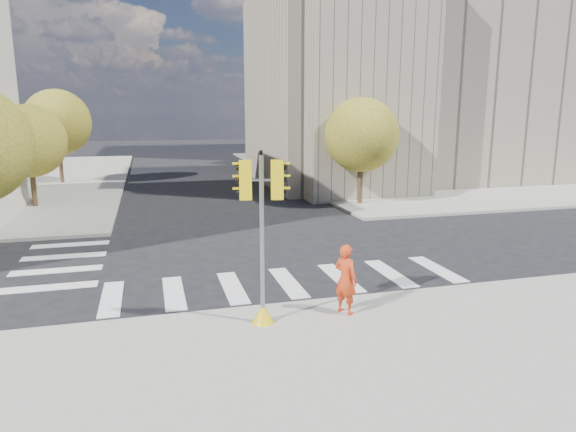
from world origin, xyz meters
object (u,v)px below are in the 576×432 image
Objects in this scene: lamp_near at (344,124)px; lamp_far at (287,120)px; traffic_signal at (262,253)px; photographer at (346,279)px.

lamp_far is (0.00, 14.00, 0.00)m from lamp_near.
traffic_signal is 2.32× the size of photographer.
lamp_far is at bearing 85.28° from traffic_signal.
lamp_far reaches higher than traffic_signal.
traffic_signal is at bearing 59.12° from photographer.
lamp_far is 4.31× the size of photographer.
lamp_far is 1.86× the size of traffic_signal.
lamp_near is 21.64m from traffic_signal.
traffic_signal is (-9.64, -33.20, -2.59)m from lamp_far.
photographer is at bearing -111.09° from lamp_near.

